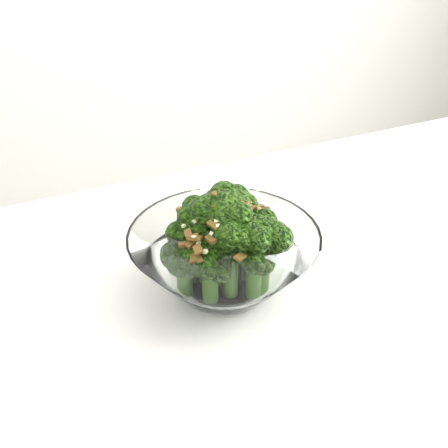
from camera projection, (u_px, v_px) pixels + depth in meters
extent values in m
cube|color=white|center=(316.00, 369.00, 0.46)|extent=(1.31, 0.97, 0.04)
cylinder|color=white|center=(415.00, 297.00, 1.12)|extent=(0.04, 0.04, 0.71)
cylinder|color=white|center=(224.00, 287.00, 0.53)|extent=(0.08, 0.08, 0.01)
cylinder|color=#305B18|center=(224.00, 253.00, 0.50)|extent=(0.02, 0.02, 0.07)
sphere|color=#2E5B11|center=(224.00, 212.00, 0.48)|extent=(0.05, 0.05, 0.05)
cylinder|color=#305B18|center=(231.00, 244.00, 0.52)|extent=(0.02, 0.02, 0.07)
sphere|color=#2E5B11|center=(232.00, 208.00, 0.50)|extent=(0.04, 0.04, 0.04)
cylinder|color=#305B18|center=(205.00, 255.00, 0.51)|extent=(0.02, 0.02, 0.07)
sphere|color=#2E5B11|center=(204.00, 218.00, 0.49)|extent=(0.04, 0.04, 0.04)
cylinder|color=#305B18|center=(230.00, 270.00, 0.49)|extent=(0.02, 0.02, 0.06)
sphere|color=#2E5B11|center=(231.00, 235.00, 0.47)|extent=(0.04, 0.04, 0.04)
cylinder|color=#305B18|center=(252.00, 257.00, 0.52)|extent=(0.02, 0.02, 0.05)
sphere|color=#2E5B11|center=(253.00, 229.00, 0.50)|extent=(0.04, 0.04, 0.04)
cylinder|color=#305B18|center=(192.00, 261.00, 0.51)|extent=(0.02, 0.02, 0.05)
sphere|color=#2E5B11|center=(191.00, 234.00, 0.50)|extent=(0.04, 0.04, 0.04)
cylinder|color=#305B18|center=(254.00, 279.00, 0.49)|extent=(0.02, 0.02, 0.05)
sphere|color=#2E5B11|center=(255.00, 252.00, 0.47)|extent=(0.04, 0.04, 0.04)
cylinder|color=#305B18|center=(210.00, 285.00, 0.49)|extent=(0.02, 0.02, 0.04)
sphere|color=#2E5B11|center=(210.00, 259.00, 0.47)|extent=(0.04, 0.04, 0.04)
cylinder|color=#305B18|center=(252.00, 248.00, 0.54)|extent=(0.02, 0.02, 0.04)
sphere|color=#2E5B11|center=(252.00, 227.00, 0.53)|extent=(0.03, 0.03, 0.03)
cylinder|color=#305B18|center=(185.00, 281.00, 0.50)|extent=(0.02, 0.02, 0.03)
sphere|color=#2E5B11|center=(183.00, 260.00, 0.48)|extent=(0.04, 0.04, 0.04)
cylinder|color=#305B18|center=(218.00, 246.00, 0.55)|extent=(0.02, 0.02, 0.04)
sphere|color=#2E5B11|center=(218.00, 224.00, 0.53)|extent=(0.03, 0.03, 0.03)
cylinder|color=#305B18|center=(250.00, 258.00, 0.51)|extent=(0.02, 0.02, 0.05)
sphere|color=#2E5B11|center=(251.00, 229.00, 0.50)|extent=(0.04, 0.04, 0.04)
cylinder|color=#305B18|center=(262.00, 269.00, 0.49)|extent=(0.02, 0.02, 0.06)
sphere|color=#2E5B11|center=(264.00, 236.00, 0.47)|extent=(0.04, 0.04, 0.04)
cube|color=olive|center=(226.00, 235.00, 0.45)|extent=(0.01, 0.01, 0.01)
cube|color=olive|center=(274.00, 240.00, 0.47)|extent=(0.01, 0.01, 0.01)
cube|color=olive|center=(231.00, 237.00, 0.45)|extent=(0.01, 0.01, 0.01)
cube|color=olive|center=(199.00, 205.00, 0.49)|extent=(0.01, 0.01, 0.01)
cube|color=olive|center=(254.00, 208.00, 0.49)|extent=(0.01, 0.01, 0.01)
cube|color=olive|center=(248.00, 206.00, 0.48)|extent=(0.01, 0.01, 0.00)
cube|color=olive|center=(208.00, 206.00, 0.47)|extent=(0.01, 0.02, 0.01)
cube|color=olive|center=(191.00, 243.00, 0.46)|extent=(0.01, 0.01, 0.01)
cube|color=olive|center=(250.00, 221.00, 0.47)|extent=(0.01, 0.01, 0.01)
cube|color=olive|center=(245.00, 204.00, 0.47)|extent=(0.01, 0.02, 0.01)
cube|color=olive|center=(199.00, 258.00, 0.45)|extent=(0.01, 0.01, 0.01)
cube|color=olive|center=(217.00, 195.00, 0.47)|extent=(0.01, 0.01, 0.00)
cube|color=olive|center=(195.00, 238.00, 0.46)|extent=(0.02, 0.01, 0.01)
cube|color=olive|center=(251.00, 206.00, 0.53)|extent=(0.01, 0.01, 0.01)
cube|color=olive|center=(218.00, 194.00, 0.49)|extent=(0.01, 0.01, 0.01)
cube|color=olive|center=(194.00, 237.00, 0.46)|extent=(0.01, 0.01, 0.01)
cube|color=olive|center=(196.00, 204.00, 0.49)|extent=(0.01, 0.01, 0.01)
cube|color=olive|center=(228.00, 227.00, 0.45)|extent=(0.01, 0.01, 0.01)
cube|color=olive|center=(194.00, 208.00, 0.50)|extent=(0.01, 0.01, 0.01)
cube|color=olive|center=(188.00, 234.00, 0.46)|extent=(0.01, 0.01, 0.01)
cube|color=olive|center=(218.00, 202.00, 0.53)|extent=(0.01, 0.01, 0.00)
cube|color=olive|center=(256.00, 237.00, 0.46)|extent=(0.01, 0.01, 0.01)
cube|color=olive|center=(258.00, 206.00, 0.52)|extent=(0.01, 0.01, 0.01)
cube|color=olive|center=(214.00, 225.00, 0.45)|extent=(0.01, 0.02, 0.01)
cube|color=olive|center=(239.00, 201.00, 0.47)|extent=(0.01, 0.01, 0.01)
cube|color=olive|center=(183.00, 211.00, 0.51)|extent=(0.01, 0.01, 0.01)
cube|color=olive|center=(194.00, 258.00, 0.45)|extent=(0.01, 0.01, 0.01)
cube|color=olive|center=(253.00, 223.00, 0.47)|extent=(0.01, 0.01, 0.01)
cube|color=olive|center=(215.00, 203.00, 0.46)|extent=(0.01, 0.01, 0.01)
cube|color=olive|center=(217.00, 198.00, 0.49)|extent=(0.01, 0.01, 0.01)
cube|color=olive|center=(212.00, 197.00, 0.50)|extent=(0.01, 0.01, 0.01)
cube|color=olive|center=(220.00, 201.00, 0.52)|extent=(0.01, 0.01, 0.01)
cube|color=olive|center=(211.00, 239.00, 0.45)|extent=(0.01, 0.01, 0.00)
cube|color=olive|center=(264.00, 210.00, 0.50)|extent=(0.01, 0.01, 0.01)
cube|color=olive|center=(273.00, 234.00, 0.47)|extent=(0.02, 0.01, 0.01)
cube|color=olive|center=(240.00, 257.00, 0.45)|extent=(0.01, 0.01, 0.01)
cube|color=olive|center=(192.00, 209.00, 0.51)|extent=(0.01, 0.01, 0.01)
cube|color=olive|center=(183.00, 210.00, 0.51)|extent=(0.02, 0.01, 0.00)
cube|color=olive|center=(198.00, 249.00, 0.45)|extent=(0.01, 0.01, 0.01)
cube|color=olive|center=(247.00, 205.00, 0.48)|extent=(0.01, 0.01, 0.01)
cube|color=olive|center=(185.00, 244.00, 0.46)|extent=(0.01, 0.01, 0.00)
cube|color=olive|center=(238.00, 204.00, 0.46)|extent=(0.01, 0.02, 0.01)
cube|color=beige|center=(251.00, 227.00, 0.46)|extent=(0.00, 0.00, 0.01)
cube|color=beige|center=(259.00, 209.00, 0.50)|extent=(0.01, 0.01, 0.01)
cube|color=beige|center=(250.00, 206.00, 0.48)|extent=(0.00, 0.00, 0.00)
cube|color=beige|center=(211.00, 234.00, 0.45)|extent=(0.00, 0.00, 0.00)
cube|color=beige|center=(218.00, 226.00, 0.45)|extent=(0.00, 0.00, 0.00)
cube|color=beige|center=(193.00, 207.00, 0.51)|extent=(0.00, 0.00, 0.00)
cube|color=beige|center=(205.00, 251.00, 0.45)|extent=(0.01, 0.01, 0.00)
cube|color=beige|center=(234.00, 200.00, 0.51)|extent=(0.01, 0.00, 0.00)
cube|color=beige|center=(212.00, 198.00, 0.51)|extent=(0.00, 0.01, 0.00)
cube|color=beige|center=(246.00, 237.00, 0.45)|extent=(0.00, 0.01, 0.00)
cube|color=beige|center=(225.00, 195.00, 0.50)|extent=(0.00, 0.00, 0.00)
cube|color=beige|center=(240.00, 202.00, 0.47)|extent=(0.00, 0.00, 0.00)
cube|color=beige|center=(220.00, 192.00, 0.48)|extent=(0.00, 0.00, 0.00)
cube|color=beige|center=(194.00, 237.00, 0.45)|extent=(0.01, 0.01, 0.01)
cube|color=beige|center=(198.00, 244.00, 0.45)|extent=(0.01, 0.01, 0.00)
cube|color=beige|center=(209.00, 199.00, 0.49)|extent=(0.01, 0.01, 0.01)
cube|color=beige|center=(250.00, 210.00, 0.48)|extent=(0.00, 0.00, 0.00)
cube|color=beige|center=(195.00, 221.00, 0.47)|extent=(0.01, 0.01, 0.01)
cube|color=beige|center=(271.00, 226.00, 0.48)|extent=(0.00, 0.00, 0.00)
cube|color=beige|center=(217.00, 197.00, 0.49)|extent=(0.01, 0.01, 0.00)
cube|color=beige|center=(184.00, 226.00, 0.47)|extent=(0.01, 0.00, 0.00)
cube|color=beige|center=(270.00, 221.00, 0.48)|extent=(0.00, 0.01, 0.00)
cube|color=beige|center=(242.00, 202.00, 0.51)|extent=(0.00, 0.00, 0.00)
cube|color=beige|center=(217.00, 221.00, 0.45)|extent=(0.01, 0.01, 0.01)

